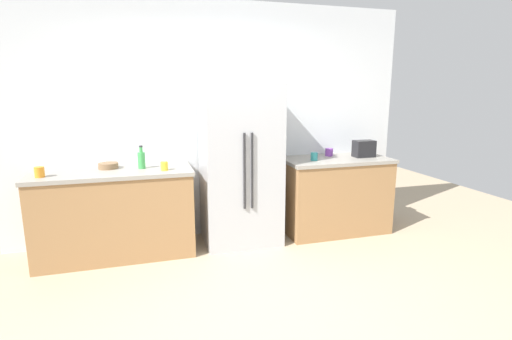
{
  "coord_description": "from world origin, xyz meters",
  "views": [
    {
      "loc": [
        -0.81,
        -2.57,
        1.7
      ],
      "look_at": [
        0.08,
        0.45,
        1.04
      ],
      "focal_mm": 27.09,
      "sensor_mm": 36.0,
      "label": 1
    }
  ],
  "objects_px": {
    "cup_b": "(39,172)",
    "bowl_a": "(108,166)",
    "cup_a": "(329,152)",
    "refrigerator": "(240,165)",
    "cup_d": "(314,156)",
    "cup_c": "(164,166)",
    "bottle_a": "(141,160)",
    "toaster": "(364,149)"
  },
  "relations": [
    {
      "from": "cup_b",
      "to": "bottle_a",
      "type": "bearing_deg",
      "value": 9.63
    },
    {
      "from": "cup_c",
      "to": "bowl_a",
      "type": "relative_size",
      "value": 0.46
    },
    {
      "from": "cup_b",
      "to": "bowl_a",
      "type": "distance_m",
      "value": 0.63
    },
    {
      "from": "toaster",
      "to": "cup_b",
      "type": "relative_size",
      "value": 2.53
    },
    {
      "from": "refrigerator",
      "to": "bowl_a",
      "type": "height_order",
      "value": "refrigerator"
    },
    {
      "from": "bottle_a",
      "to": "bowl_a",
      "type": "height_order",
      "value": "bottle_a"
    },
    {
      "from": "cup_a",
      "to": "cup_d",
      "type": "xyz_separation_m",
      "value": [
        -0.31,
        -0.24,
        0.0
      ]
    },
    {
      "from": "refrigerator",
      "to": "cup_d",
      "type": "height_order",
      "value": "refrigerator"
    },
    {
      "from": "toaster",
      "to": "bowl_a",
      "type": "relative_size",
      "value": 1.25
    },
    {
      "from": "cup_a",
      "to": "cup_d",
      "type": "relative_size",
      "value": 1.02
    },
    {
      "from": "cup_c",
      "to": "cup_a",
      "type": "bearing_deg",
      "value": 9.13
    },
    {
      "from": "cup_a",
      "to": "cup_b",
      "type": "relative_size",
      "value": 0.97
    },
    {
      "from": "toaster",
      "to": "cup_c",
      "type": "xyz_separation_m",
      "value": [
        -2.35,
        -0.13,
        -0.05
      ]
    },
    {
      "from": "refrigerator",
      "to": "toaster",
      "type": "distance_m",
      "value": 1.54
    },
    {
      "from": "cup_b",
      "to": "refrigerator",
      "type": "bearing_deg",
      "value": 4.02
    },
    {
      "from": "bottle_a",
      "to": "bowl_a",
      "type": "relative_size",
      "value": 1.21
    },
    {
      "from": "toaster",
      "to": "bottle_a",
      "type": "distance_m",
      "value": 2.57
    },
    {
      "from": "bowl_a",
      "to": "cup_c",
      "type": "bearing_deg",
      "value": -25.1
    },
    {
      "from": "cup_b",
      "to": "cup_d",
      "type": "xyz_separation_m",
      "value": [
        2.81,
        0.07,
        -0.0
      ]
    },
    {
      "from": "cup_a",
      "to": "cup_b",
      "type": "bearing_deg",
      "value": -174.31
    },
    {
      "from": "toaster",
      "to": "cup_d",
      "type": "xyz_separation_m",
      "value": [
        -0.68,
        -0.05,
        -0.05
      ]
    },
    {
      "from": "refrigerator",
      "to": "cup_a",
      "type": "relative_size",
      "value": 18.58
    },
    {
      "from": "cup_b",
      "to": "cup_c",
      "type": "relative_size",
      "value": 1.09
    },
    {
      "from": "bottle_a",
      "to": "cup_a",
      "type": "bearing_deg",
      "value": 4.04
    },
    {
      "from": "cup_d",
      "to": "bowl_a",
      "type": "distance_m",
      "value": 2.23
    },
    {
      "from": "refrigerator",
      "to": "cup_b",
      "type": "bearing_deg",
      "value": -175.98
    },
    {
      "from": "toaster",
      "to": "cup_c",
      "type": "height_order",
      "value": "toaster"
    },
    {
      "from": "refrigerator",
      "to": "toaster",
      "type": "xyz_separation_m",
      "value": [
        1.53,
        -0.01,
        0.12
      ]
    },
    {
      "from": "bottle_a",
      "to": "cup_d",
      "type": "relative_size",
      "value": 2.57
    },
    {
      "from": "bottle_a",
      "to": "cup_d",
      "type": "bearing_deg",
      "value": -2.54
    },
    {
      "from": "refrigerator",
      "to": "bowl_a",
      "type": "xyz_separation_m",
      "value": [
        -1.37,
        0.11,
        0.05
      ]
    },
    {
      "from": "cup_b",
      "to": "bowl_a",
      "type": "xyz_separation_m",
      "value": [
        0.58,
        0.25,
        -0.02
      ]
    },
    {
      "from": "bottle_a",
      "to": "cup_a",
      "type": "height_order",
      "value": "bottle_a"
    },
    {
      "from": "cup_d",
      "to": "toaster",
      "type": "bearing_deg",
      "value": 4.56
    },
    {
      "from": "refrigerator",
      "to": "cup_b",
      "type": "xyz_separation_m",
      "value": [
        -1.95,
        -0.14,
        0.07
      ]
    },
    {
      "from": "toaster",
      "to": "bottle_a",
      "type": "bearing_deg",
      "value": 179.33
    },
    {
      "from": "toaster",
      "to": "cup_c",
      "type": "relative_size",
      "value": 2.75
    },
    {
      "from": "cup_a",
      "to": "bowl_a",
      "type": "relative_size",
      "value": 0.48
    },
    {
      "from": "bottle_a",
      "to": "bowl_a",
      "type": "bearing_deg",
      "value": 164.25
    },
    {
      "from": "refrigerator",
      "to": "cup_c",
      "type": "xyz_separation_m",
      "value": [
        -0.82,
        -0.15,
        0.07
      ]
    },
    {
      "from": "cup_b",
      "to": "cup_c",
      "type": "height_order",
      "value": "cup_b"
    },
    {
      "from": "refrigerator",
      "to": "cup_a",
      "type": "xyz_separation_m",
      "value": [
        1.17,
        0.17,
        0.07
      ]
    }
  ]
}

